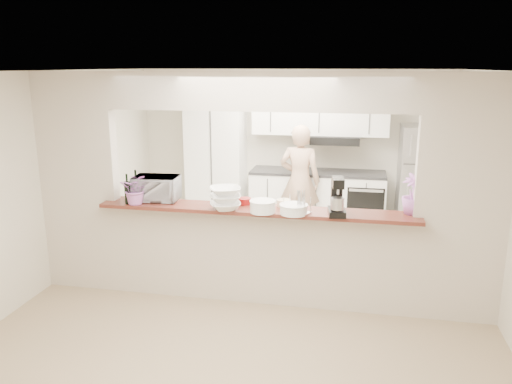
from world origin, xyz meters
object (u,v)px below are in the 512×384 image
(stand_mixer, at_px, (337,198))
(person, at_px, (300,181))
(refrigerator, at_px, (424,182))
(toaster_oven, at_px, (156,188))

(stand_mixer, distance_m, person, 2.55)
(refrigerator, xyz_separation_m, stand_mixer, (-1.20, -2.79, 0.41))
(person, bearing_deg, stand_mixer, 111.37)
(stand_mixer, bearing_deg, toaster_oven, 174.65)
(toaster_oven, distance_m, person, 2.66)
(refrigerator, bearing_deg, toaster_oven, -140.91)
(refrigerator, bearing_deg, person, -169.22)
(stand_mixer, height_order, person, person)
(toaster_oven, distance_m, stand_mixer, 2.01)
(refrigerator, relative_size, person, 1.00)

